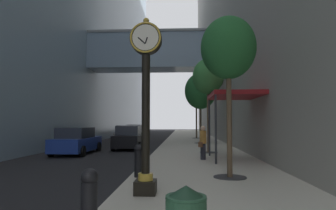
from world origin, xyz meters
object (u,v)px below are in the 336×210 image
at_px(street_tree_mid_far, 200,91).
at_px(car_grey_near, 127,134).
at_px(bollard_third, 138,160).
at_px(pedestrian_walking, 203,142).
at_px(street_tree_far, 196,98).
at_px(bollard_nearest, 89,201).
at_px(street_clock, 146,96).
at_px(car_blue_trailing, 77,141).
at_px(street_tree_mid_near, 208,77).
at_px(street_tree_near, 228,49).
at_px(car_black_mid, 130,138).
at_px(car_red_far, 135,132).

distance_m(street_tree_mid_far, car_grey_near, 9.25).
relative_size(bollard_third, street_tree_mid_far, 0.18).
bearing_deg(pedestrian_walking, street_tree_far, 88.29).
bearing_deg(street_tree_far, bollard_third, -97.25).
height_order(bollard_nearest, bollard_third, same).
bearing_deg(street_clock, car_blue_trailing, 118.55).
bearing_deg(street_tree_mid_near, car_grey_near, 121.86).
height_order(bollard_third, pedestrian_walking, pedestrian_walking).
bearing_deg(street_tree_mid_near, street_clock, -103.67).
relative_size(street_tree_near, car_black_mid, 1.17).
height_order(car_grey_near, car_black_mid, car_black_mid).
bearing_deg(car_grey_near, street_tree_near, -69.64).
bearing_deg(car_blue_trailing, pedestrian_walking, -24.43).
bearing_deg(car_black_mid, bollard_third, -78.35).
xyz_separation_m(bollard_third, car_red_far, (-4.27, 25.27, 0.11)).
relative_size(street_clock, street_tree_far, 0.80).
xyz_separation_m(street_tree_near, street_tree_far, (0.00, 24.10, 0.35)).
height_order(car_black_mid, car_blue_trailing, car_black_mid).
height_order(street_tree_mid_near, car_blue_trailing, street_tree_mid_near).
bearing_deg(car_grey_near, street_tree_far, 29.29).
bearing_deg(car_grey_near, street_tree_mid_far, -27.66).
relative_size(bollard_nearest, bollard_third, 1.00).
xyz_separation_m(street_tree_mid_near, car_black_mid, (-5.51, 3.63, -3.94)).
relative_size(street_tree_mid_far, pedestrian_walking, 3.74).
bearing_deg(pedestrian_walking, car_red_far, 108.26).
bearing_deg(street_tree_mid_near, car_black_mid, 146.63).
bearing_deg(car_black_mid, street_tree_mid_far, 38.66).
xyz_separation_m(pedestrian_walking, car_red_far, (-6.78, 20.54, -0.19)).
distance_m(bollard_third, car_red_far, 25.63).
bearing_deg(street_tree_near, car_blue_trailing, 135.51).
height_order(bollard_third, street_tree_far, street_tree_far).
bearing_deg(street_tree_mid_near, bollard_third, -110.73).
xyz_separation_m(bollard_nearest, car_grey_near, (-4.32, 25.23, 0.09)).
distance_m(bollard_nearest, car_grey_near, 25.60).
relative_size(street_tree_near, street_tree_mid_near, 0.95).
relative_size(street_tree_mid_far, car_blue_trailing, 1.34).
bearing_deg(street_tree_near, car_black_mid, 115.28).
bearing_deg(bollard_nearest, car_black_mid, 98.15).
relative_size(bollard_third, street_tree_near, 0.20).
height_order(street_tree_mid_near, pedestrian_walking, street_tree_mid_near).
bearing_deg(car_red_far, bollard_third, -80.40).
xyz_separation_m(street_tree_mid_near, pedestrian_walking, (-0.58, -3.41, -3.76)).
relative_size(street_tree_near, car_grey_near, 1.30).
xyz_separation_m(pedestrian_walking, car_grey_near, (-6.82, 15.32, -0.21)).
xyz_separation_m(street_tree_mid_far, car_red_far, (-7.36, 9.10, -3.94)).
xyz_separation_m(street_clock, car_black_mid, (-2.97, 14.07, -1.85)).
xyz_separation_m(street_clock, bollard_third, (-0.54, 2.30, -1.97)).
distance_m(street_tree_near, car_blue_trailing, 12.16).
bearing_deg(bollard_third, street_tree_near, 1.98).
height_order(bollard_third, street_tree_mid_far, street_tree_mid_far).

